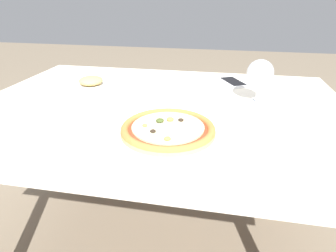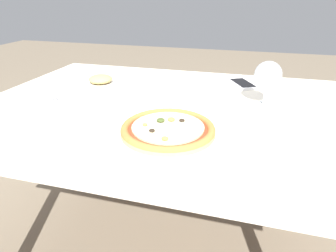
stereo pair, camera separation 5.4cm
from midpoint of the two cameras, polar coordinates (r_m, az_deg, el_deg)
ground_plane at (r=1.42m, az=0.42°, el=-23.67°), size 10.00×10.00×0.00m
dining_table at (r=1.03m, az=0.53°, el=-0.10°), size 1.33×0.98×0.71m
pizza_plate at (r=0.78m, az=1.97°, el=-0.91°), size 0.30×0.30×0.04m
fork at (r=1.06m, az=-21.52°, el=3.91°), size 0.06×0.17×0.00m
wine_glass_far_left at (r=1.03m, az=21.07°, el=9.52°), size 0.09×0.09×0.16m
cell_phone at (r=1.27m, az=16.11°, el=8.22°), size 0.13×0.16×0.01m
side_plate at (r=1.24m, az=-12.31°, el=8.83°), size 0.17×0.17×0.05m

